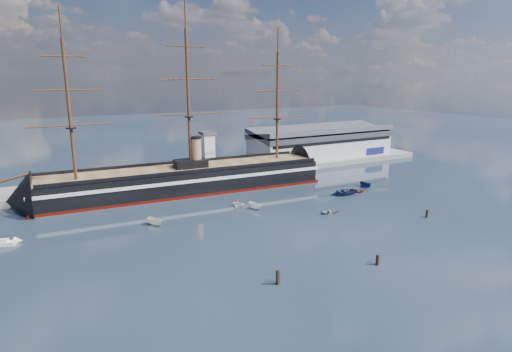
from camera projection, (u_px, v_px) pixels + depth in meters
name	position (u px, v px, depth m)	size (l,w,h in m)	color
ground	(242.00, 203.00, 124.60)	(600.00, 600.00, 0.00)	black
quay	(223.00, 175.00, 160.01)	(180.00, 18.00, 2.00)	slate
warehouse	(321.00, 142.00, 183.82)	(63.00, 21.00, 11.60)	#B7BABC
quay_tower	(208.00, 152.00, 151.93)	(5.00, 5.00, 15.00)	silver
warship	(180.00, 180.00, 135.20)	(113.30, 21.10, 53.94)	black
sailboat	(0.00, 243.00, 93.68)	(6.68, 4.17, 10.31)	white
motorboat_a	(155.00, 225.00, 106.26)	(6.22, 2.28, 2.49)	white
motorboat_b	(331.00, 213.00, 115.45)	(3.18, 1.27, 1.48)	gray
motorboat_c	(255.00, 209.00, 119.04)	(5.97, 2.19, 2.39)	white
motorboat_d	(238.00, 207.00, 121.09)	(6.42, 2.78, 2.35)	white
motorboat_e	(355.00, 193.00, 135.68)	(3.35, 1.34, 1.56)	#A23C2E
motorboat_f	(365.00, 187.00, 141.99)	(5.50, 2.02, 2.20)	navy
motorboat_g	(344.00, 195.00, 133.41)	(5.59, 2.24, 2.61)	navy
piling_near_left	(277.00, 285.00, 76.49)	(0.64, 0.64, 3.52)	black
piling_near_mid	(377.00, 265.00, 84.32)	(0.64, 0.64, 2.86)	black
piling_far_right	(426.00, 218.00, 112.12)	(0.64, 0.64, 2.80)	black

